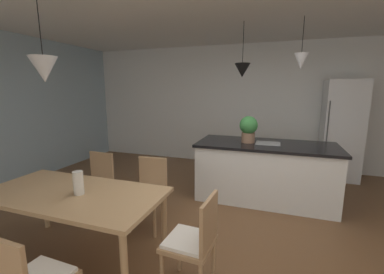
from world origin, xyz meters
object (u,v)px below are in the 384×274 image
Objects in this scene: chair_far_left at (96,183)px; chair_far_right at (149,191)px; vase_on_dining_table at (78,183)px; dining_table at (73,199)px; chair_kitchen_end at (194,240)px; kitchen_island at (265,171)px; potted_plant_on_island at (248,128)px; refrigerator at (341,130)px.

chair_far_left is 0.80m from chair_far_right.
vase_on_dining_table reaches higher than chair_far_right.
dining_table is at bearing 170.87° from vase_on_dining_table.
vase_on_dining_table is (-1.16, -0.01, 0.37)m from chair_kitchen_end.
vase_on_dining_table reaches higher than dining_table.
kitchen_island reaches higher than chair_far_right.
chair_kitchen_end is 1.22m from vase_on_dining_table.
kitchen_island is 5.05× the size of potted_plant_on_island.
chair_far_right is 1.19m from chair_kitchen_end.
chair_far_right is at bearing 70.38° from vase_on_dining_table.
potted_plant_on_island is (0.18, 2.13, 0.65)m from chair_kitchen_end.
chair_far_left is 2.37m from potted_plant_on_island.
potted_plant_on_island is (1.85, 1.32, 0.65)m from chair_far_left.
chair_far_right is at bearing -128.48° from potted_plant_on_island.
chair_kitchen_end is at bearing -102.18° from kitchen_island.
refrigerator reaches higher than vase_on_dining_table.
refrigerator is 2.18m from potted_plant_on_island.
dining_table is 0.92m from chair_far_right.
chair_far_right is 1.81m from potted_plant_on_island.
chair_far_left is at bearing -144.54° from potted_plant_on_island.
refrigerator is 4.60× the size of potted_plant_on_island.
refrigerator is at bearing 43.05° from potted_plant_on_island.
dining_table is 2.06× the size of chair_kitchen_end.
kitchen_island is at bearing 77.82° from chair_kitchen_end.
chair_far_right is at bearing -135.16° from kitchen_island.
chair_kitchen_end is 2.11× the size of potted_plant_on_island.
potted_plant_on_island reaches higher than chair_kitchen_end.
potted_plant_on_island reaches higher than kitchen_island.
chair_far_right is 0.46× the size of refrigerator.
chair_far_right is at bearing 136.83° from chair_kitchen_end.
chair_far_left is 1.04m from vase_on_dining_table.
refrigerator reaches higher than kitchen_island.
kitchen_island is 9.15× the size of vase_on_dining_table.
kitchen_island reaches higher than chair_kitchen_end.
chair_far_right reaches higher than dining_table.
refrigerator reaches higher than dining_table.
kitchen_island is at bearing 44.84° from chair_far_right.
potted_plant_on_island is at bearing -136.95° from refrigerator.
chair_far_right and chair_kitchen_end have the same top height.
chair_far_left is at bearing -140.83° from refrigerator.
chair_kitchen_end reaches higher than dining_table.
chair_far_left is at bearing 154.05° from chair_kitchen_end.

